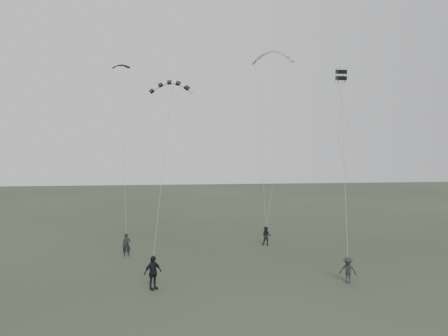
{
  "coord_description": "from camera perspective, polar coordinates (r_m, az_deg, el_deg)",
  "views": [
    {
      "loc": [
        -3.32,
        -27.46,
        8.19
      ],
      "look_at": [
        0.74,
        5.21,
        6.66
      ],
      "focal_mm": 35.0,
      "sensor_mm": 36.0,
      "label": 1
    }
  ],
  "objects": [
    {
      "name": "flyer_far",
      "position": [
        28.1,
        15.88,
        -12.7
      ],
      "size": [
        1.18,
        1.05,
        1.59
      ],
      "primitive_type": "imported",
      "rotation": [
        0.0,
        0.0,
        -0.57
      ],
      "color": "#252529",
      "rests_on": "ground"
    },
    {
      "name": "kite_dark_small",
      "position": [
        40.46,
        -13.31,
        12.93
      ],
      "size": [
        1.61,
        0.88,
        0.61
      ],
      "primitive_type": null,
      "rotation": [
        0.28,
        0.0,
        -0.21
      ],
      "color": "black",
      "rests_on": "flyer_left"
    },
    {
      "name": "kite_box",
      "position": [
        32.23,
        15.05,
        11.66
      ],
      "size": [
        0.67,
        0.8,
        0.83
      ],
      "primitive_type": null,
      "rotation": [
        0.22,
        0.0,
        -0.05
      ],
      "color": "black",
      "rests_on": "flyer_far"
    },
    {
      "name": "flyer_right",
      "position": [
        37.16,
        5.55,
        -8.83
      ],
      "size": [
        0.95,
        0.85,
        1.59
      ],
      "primitive_type": "imported",
      "rotation": [
        0.0,
        0.0,
        -0.39
      ],
      "color": "black",
      "rests_on": "ground"
    },
    {
      "name": "flyer_left",
      "position": [
        34.27,
        -12.62,
        -9.76
      ],
      "size": [
        0.66,
        0.47,
        1.72
      ],
      "primitive_type": "imported",
      "rotation": [
        0.0,
        0.0,
        0.09
      ],
      "color": "black",
      "rests_on": "ground"
    },
    {
      "name": "ground",
      "position": [
        28.85,
        -0.19,
        -13.84
      ],
      "size": [
        140.0,
        140.0,
        0.0
      ],
      "primitive_type": "plane",
      "color": "#2D3725",
      "rests_on": "ground"
    },
    {
      "name": "kite_pale_large",
      "position": [
        45.82,
        6.3,
        14.86
      ],
      "size": [
        4.51,
        3.16,
        1.94
      ],
      "primitive_type": null,
      "rotation": [
        0.24,
        0.0,
        -0.46
      ],
      "color": "#B5B8BB",
      "rests_on": "flyer_right"
    },
    {
      "name": "flyer_center",
      "position": [
        26.23,
        -9.28,
        -13.33
      ],
      "size": [
        1.21,
        1.06,
        1.96
      ],
      "primitive_type": "imported",
      "rotation": [
        0.0,
        0.0,
        0.62
      ],
      "color": "black",
      "rests_on": "ground"
    },
    {
      "name": "kite_striped",
      "position": [
        30.08,
        -6.86,
        11.05
      ],
      "size": [
        3.01,
        1.26,
        1.36
      ],
      "primitive_type": null,
      "rotation": [
        0.37,
        0.0,
        -0.05
      ],
      "color": "black",
      "rests_on": "flyer_center"
    }
  ]
}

